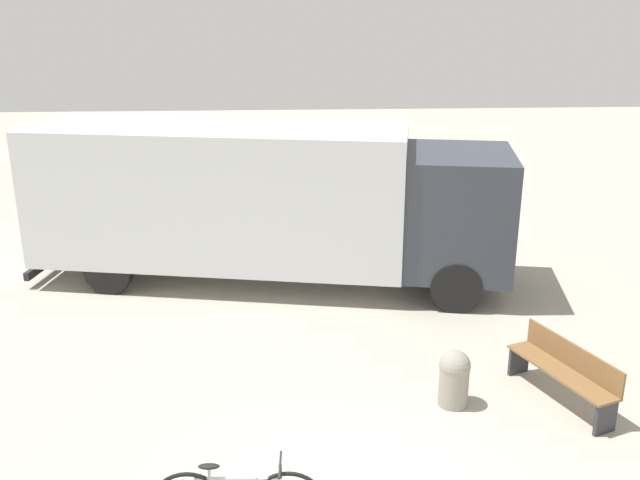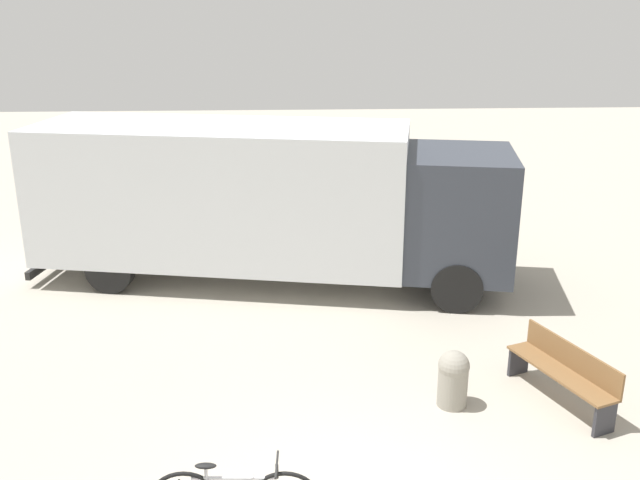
{
  "view_description": "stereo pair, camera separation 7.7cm",
  "coord_description": "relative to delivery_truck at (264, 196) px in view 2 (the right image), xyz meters",
  "views": [
    {
      "loc": [
        -0.66,
        -6.04,
        5.27
      ],
      "look_at": [
        -0.03,
        4.74,
        1.62
      ],
      "focal_mm": 40.0,
      "sensor_mm": 36.0,
      "label": 1
    },
    {
      "loc": [
        -0.58,
        -6.04,
        5.27
      ],
      "look_at": [
        -0.03,
        4.74,
        1.62
      ],
      "focal_mm": 40.0,
      "sensor_mm": 36.0,
      "label": 2
    }
  ],
  "objects": [
    {
      "name": "bollard_near_bench",
      "position": [
        2.63,
        -4.82,
        -1.26
      ],
      "size": [
        0.42,
        0.42,
        0.81
      ],
      "color": "gray",
      "rests_on": "ground"
    },
    {
      "name": "delivery_truck",
      "position": [
        0.0,
        0.0,
        0.0
      ],
      "size": [
        9.37,
        4.06,
        3.04
      ],
      "rotation": [
        0.0,
        0.0,
        -0.19
      ],
      "color": "silver",
      "rests_on": "ground"
    },
    {
      "name": "park_bench",
      "position": [
        4.17,
        -4.79,
        -1.22
      ],
      "size": [
        1.01,
        1.82,
        0.83
      ],
      "rotation": [
        0.0,
        0.0,
        1.93
      ],
      "color": "brown",
      "rests_on": "ground"
    }
  ]
}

